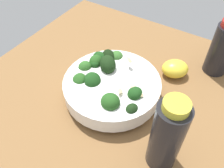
{
  "coord_description": "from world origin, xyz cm",
  "views": [
    {
      "loc": [
        33.49,
        21.27,
        42.95
      ],
      "look_at": [
        2.43,
        1.88,
        4.0
      ],
      "focal_mm": 38.1,
      "sensor_mm": 36.0,
      "label": 1
    }
  ],
  "objects": [
    {
      "name": "bowl_of_broccoli",
      "position": [
        2.27,
        1.46,
        3.44
      ],
      "size": [
        21.92,
        21.92,
        8.61
      ],
      "color": "white",
      "rests_on": "ground_plane"
    },
    {
      "name": "lemon_wedge",
      "position": [
        -11.98,
        11.58,
        2.08
      ],
      "size": [
        8.41,
        8.65,
        4.17
      ],
      "primitive_type": "ellipsoid",
      "rotation": [
        0.0,
        0.0,
        2.21
      ],
      "color": "yellow",
      "rests_on": "ground_plane"
    },
    {
      "name": "ground_plane",
      "position": [
        0.0,
        0.0,
        -1.55
      ],
      "size": [
        63.76,
        63.76,
        3.1
      ],
      "primitive_type": "cube",
      "color": "brown"
    },
    {
      "name": "bottle_short",
      "position": [
        11.02,
        18.02,
        8.19
      ],
      "size": [
        5.5,
        5.5,
        17.0
      ],
      "color": "black",
      "rests_on": "ground_plane"
    },
    {
      "name": "bottle_tall",
      "position": [
        -19.29,
        19.77,
        7.04
      ],
      "size": [
        5.75,
        5.75,
        14.49
      ],
      "color": "black",
      "rests_on": "ground_plane"
    }
  ]
}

